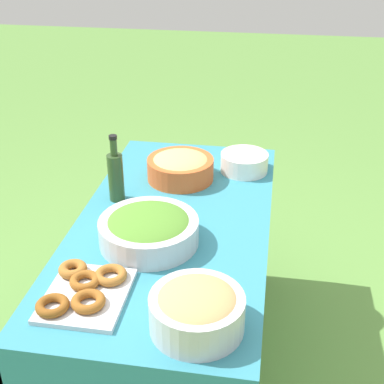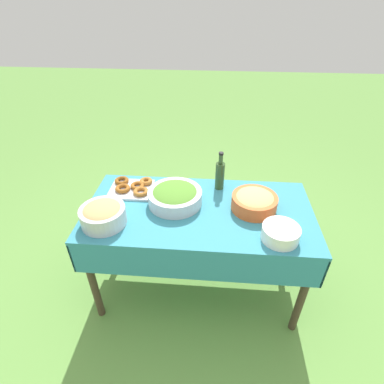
{
  "view_description": "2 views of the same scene",
  "coord_description": "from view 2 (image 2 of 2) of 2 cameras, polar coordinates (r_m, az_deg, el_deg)",
  "views": [
    {
      "loc": [
        -1.71,
        -0.35,
        1.82
      ],
      "look_at": [
        0.07,
        -0.06,
        0.85
      ],
      "focal_mm": 50.0,
      "sensor_mm": 36.0,
      "label": 1
    },
    {
      "loc": [
        0.08,
        -1.51,
        1.95
      ],
      "look_at": [
        -0.05,
        0.03,
        0.87
      ],
      "focal_mm": 28.0,
      "sensor_mm": 36.0,
      "label": 2
    }
  ],
  "objects": [
    {
      "name": "ground_plane",
      "position": [
        2.47,
        1.08,
        -17.13
      ],
      "size": [
        14.0,
        14.0,
        0.0
      ],
      "primitive_type": "plane",
      "color": "#609342"
    },
    {
      "name": "picnic_table",
      "position": [
        2.0,
        1.28,
        -5.65
      ],
      "size": [
        1.46,
        0.73,
        0.75
      ],
      "color": "teal",
      "rests_on": "ground_plane"
    },
    {
      "name": "salad_bowl",
      "position": [
        1.95,
        -3.27,
        -0.72
      ],
      "size": [
        0.35,
        0.35,
        0.11
      ],
      "color": "silver",
      "rests_on": "picnic_table"
    },
    {
      "name": "pasta_bowl",
      "position": [
        1.94,
        11.79,
        -1.71
      ],
      "size": [
        0.29,
        0.29,
        0.12
      ],
      "color": "#E05B28",
      "rests_on": "picnic_table"
    },
    {
      "name": "donut_platter",
      "position": [
        2.14,
        -11.28,
        0.87
      ],
      "size": [
        0.31,
        0.27,
        0.05
      ],
      "color": "silver",
      "rests_on": "picnic_table"
    },
    {
      "name": "plate_stack",
      "position": [
        1.77,
        16.51,
        -7.54
      ],
      "size": [
        0.21,
        0.21,
        0.08
      ],
      "color": "white",
      "rests_on": "picnic_table"
    },
    {
      "name": "olive_oil_bottle",
      "position": [
        2.08,
        5.33,
        3.33
      ],
      "size": [
        0.06,
        0.06,
        0.28
      ],
      "color": "#2D4723",
      "rests_on": "picnic_table"
    },
    {
      "name": "bread_bowl",
      "position": [
        1.86,
        -16.62,
        -4.06
      ],
      "size": [
        0.27,
        0.27,
        0.13
      ],
      "color": "silver",
      "rests_on": "picnic_table"
    }
  ]
}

